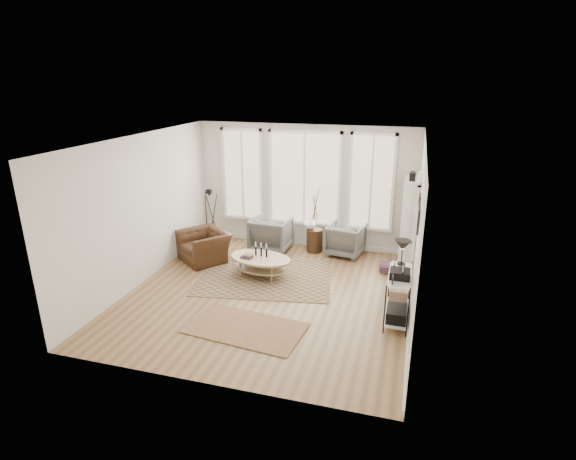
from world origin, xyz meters
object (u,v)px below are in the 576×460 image
(coffee_table, at_px, (260,261))
(armchair_right, at_px, (346,240))
(bookcase, at_px, (409,222))
(armchair_left, at_px, (271,234))
(side_table, at_px, (315,221))
(accent_chair, at_px, (204,246))
(low_shelf, at_px, (398,292))

(coffee_table, height_order, armchair_right, armchair_right)
(bookcase, relative_size, armchair_left, 2.30)
(side_table, xyz_separation_m, accent_chair, (-2.25, -1.20, -0.41))
(bookcase, xyz_separation_m, low_shelf, (-0.06, -2.52, -0.44))
(low_shelf, relative_size, armchair_right, 1.63)
(side_table, bearing_deg, armchair_right, -0.27)
(bookcase, height_order, low_shelf, bookcase)
(bookcase, xyz_separation_m, coffee_table, (-2.86, -1.52, -0.63))
(bookcase, xyz_separation_m, armchair_left, (-3.09, -0.08, -0.55))
(armchair_right, height_order, accent_chair, armchair_right)
(bookcase, height_order, armchair_right, bookcase)
(coffee_table, distance_m, armchair_right, 2.23)
(armchair_left, relative_size, side_table, 0.58)
(bookcase, height_order, coffee_table, bookcase)
(bookcase, bearing_deg, low_shelf, -91.28)
(armchair_right, relative_size, side_table, 0.52)
(bookcase, distance_m, low_shelf, 2.56)
(accent_chair, bearing_deg, bookcase, 51.17)
(low_shelf, height_order, coffee_table, low_shelf)
(coffee_table, distance_m, accent_chair, 1.54)
(low_shelf, distance_m, accent_chair, 4.52)
(low_shelf, distance_m, armchair_left, 3.89)
(bookcase, height_order, armchair_left, bookcase)
(armchair_left, bearing_deg, coffee_table, 101.12)
(coffee_table, bearing_deg, accent_chair, 163.11)
(armchair_left, distance_m, armchair_right, 1.74)
(armchair_right, xyz_separation_m, accent_chair, (-2.98, -1.20, -0.03))
(low_shelf, distance_m, coffee_table, 2.98)
(coffee_table, distance_m, armchair_left, 1.46)
(side_table, bearing_deg, coffee_table, -115.00)
(bookcase, bearing_deg, armchair_right, 174.64)
(armchair_right, distance_m, side_table, 0.83)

